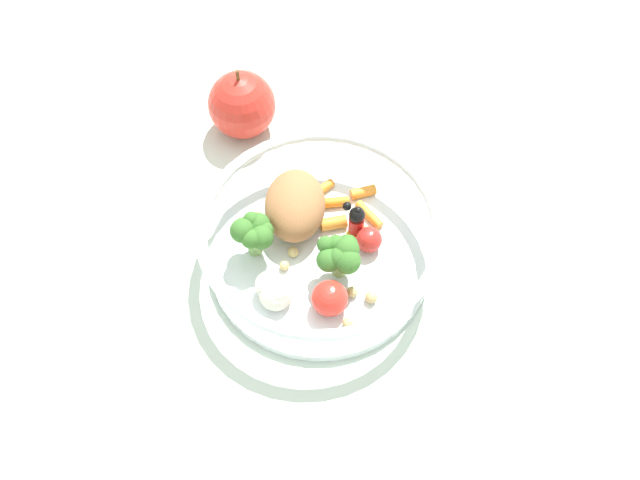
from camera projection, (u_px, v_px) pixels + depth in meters
name	position (u px, v px, depth m)	size (l,w,h in m)	color
ground_plane	(320.00, 279.00, 0.63)	(2.40, 2.40, 0.00)	silver
food_container	(314.00, 239.00, 0.62)	(0.23, 0.23, 0.07)	white
loose_apple	(242.00, 105.00, 0.71)	(0.07, 0.07, 0.09)	red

